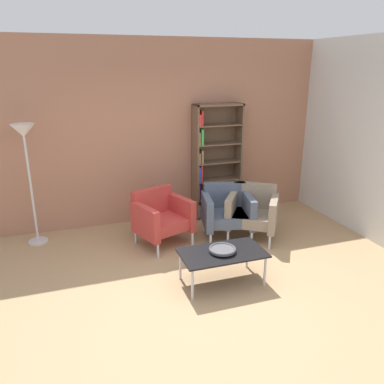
{
  "coord_description": "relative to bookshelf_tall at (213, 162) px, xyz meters",
  "views": [
    {
      "loc": [
        -1.38,
        -3.55,
        2.49
      ],
      "look_at": [
        0.1,
        0.84,
        0.95
      ],
      "focal_mm": 35.86,
      "sensor_mm": 36.0,
      "label": 1
    }
  ],
  "objects": [
    {
      "name": "ground_plane",
      "position": [
        -0.96,
        -2.26,
        -0.93
      ],
      "size": [
        8.32,
        8.32,
        0.0
      ],
      "primitive_type": "plane",
      "color": "tan"
    },
    {
      "name": "brick_back_panel",
      "position": [
        -0.96,
        0.2,
        0.52
      ],
      "size": [
        6.4,
        0.12,
        2.9
      ],
      "primitive_type": "cube",
      "color": "#A87056",
      "rests_on": "ground_plane"
    },
    {
      "name": "bookshelf_tall",
      "position": [
        0.0,
        0.0,
        0.0
      ],
      "size": [
        0.8,
        0.3,
        1.9
      ],
      "color": "brown",
      "rests_on": "ground_plane"
    },
    {
      "name": "coffee_table_low",
      "position": [
        -0.71,
        -2.08,
        -0.57
      ],
      "size": [
        1.0,
        0.56,
        0.4
      ],
      "color": "black",
      "rests_on": "ground_plane"
    },
    {
      "name": "decorative_bowl",
      "position": [
        -0.71,
        -2.08,
        -0.5
      ],
      "size": [
        0.32,
        0.32,
        0.05
      ],
      "color": "#4C4C51",
      "rests_on": "coffee_table_low"
    },
    {
      "name": "armchair_corner_red",
      "position": [
        -0.12,
        -0.88,
        -0.52
      ],
      "size": [
        0.84,
        0.79,
        0.78
      ],
      "rotation": [
        0.0,
        0.0,
        -0.22
      ],
      "color": "#4C566B",
      "rests_on": "ground_plane"
    },
    {
      "name": "armchair_spare_guest",
      "position": [
        -1.12,
        -0.8,
        -0.52
      ],
      "size": [
        0.89,
        0.85,
        0.78
      ],
      "rotation": [
        0.0,
        0.0,
        0.35
      ],
      "color": "#B73833",
      "rests_on": "ground_plane"
    },
    {
      "name": "armchair_by_bookshelf",
      "position": [
        0.23,
        -1.03,
        -0.52
      ],
      "size": [
        0.94,
        0.93,
        0.78
      ],
      "rotation": [
        0.0,
        0.0,
        -0.6
      ],
      "color": "gray",
      "rests_on": "ground_plane"
    },
    {
      "name": "floor_lamp_torchiere",
      "position": [
        -2.85,
        -0.2,
        0.51
      ],
      "size": [
        0.32,
        0.32,
        1.74
      ],
      "color": "silver",
      "rests_on": "ground_plane"
    }
  ]
}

